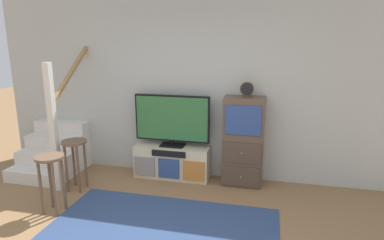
{
  "coord_description": "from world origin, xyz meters",
  "views": [
    {
      "loc": [
        1.1,
        -2.43,
        2.11
      ],
      "look_at": [
        0.11,
        1.8,
        1.03
      ],
      "focal_mm": 31.11,
      "sensor_mm": 36.0,
      "label": 1
    }
  ],
  "objects_px": {
    "media_console": "(172,162)",
    "side_cabinet": "(243,142)",
    "bar_stool_near": "(51,171)",
    "bar_stool_far": "(75,154)",
    "desk_clock": "(247,90)",
    "television": "(172,119)"
  },
  "relations": [
    {
      "from": "desk_clock",
      "to": "bar_stool_near",
      "type": "xyz_separation_m",
      "value": [
        -2.22,
        -1.35,
        -0.87
      ]
    },
    {
      "from": "side_cabinet",
      "to": "bar_stool_near",
      "type": "bearing_deg",
      "value": -148.05
    },
    {
      "from": "media_console",
      "to": "side_cabinet",
      "type": "bearing_deg",
      "value": 0.54
    },
    {
      "from": "side_cabinet",
      "to": "bar_stool_far",
      "type": "relative_size",
      "value": 1.79
    },
    {
      "from": "media_console",
      "to": "side_cabinet",
      "type": "relative_size",
      "value": 0.88
    },
    {
      "from": "television",
      "to": "bar_stool_far",
      "type": "relative_size",
      "value": 1.58
    },
    {
      "from": "side_cabinet",
      "to": "desk_clock",
      "type": "relative_size",
      "value": 5.99
    },
    {
      "from": "television",
      "to": "bar_stool_far",
      "type": "distance_m",
      "value": 1.46
    },
    {
      "from": "television",
      "to": "bar_stool_near",
      "type": "relative_size",
      "value": 1.56
    },
    {
      "from": "bar_stool_near",
      "to": "bar_stool_far",
      "type": "distance_m",
      "value": 0.64
    },
    {
      "from": "side_cabinet",
      "to": "bar_stool_far",
      "type": "bearing_deg",
      "value": -162.02
    },
    {
      "from": "desk_clock",
      "to": "television",
      "type": "bearing_deg",
      "value": 178.51
    },
    {
      "from": "side_cabinet",
      "to": "bar_stool_far",
      "type": "xyz_separation_m",
      "value": [
        -2.27,
        -0.74,
        -0.11
      ]
    },
    {
      "from": "television",
      "to": "desk_clock",
      "type": "distance_m",
      "value": 1.2
    },
    {
      "from": "desk_clock",
      "to": "bar_stool_near",
      "type": "distance_m",
      "value": 2.74
    },
    {
      "from": "desk_clock",
      "to": "side_cabinet",
      "type": "bearing_deg",
      "value": 149.46
    },
    {
      "from": "media_console",
      "to": "side_cabinet",
      "type": "xyz_separation_m",
      "value": [
        1.07,
        0.01,
        0.4
      ]
    },
    {
      "from": "media_console",
      "to": "bar_stool_far",
      "type": "bearing_deg",
      "value": -148.75
    },
    {
      "from": "media_console",
      "to": "desk_clock",
      "type": "bearing_deg",
      "value": -0.25
    },
    {
      "from": "side_cabinet",
      "to": "desk_clock",
      "type": "distance_m",
      "value": 0.76
    },
    {
      "from": "media_console",
      "to": "desk_clock",
      "type": "height_order",
      "value": "desk_clock"
    },
    {
      "from": "media_console",
      "to": "bar_stool_near",
      "type": "relative_size",
      "value": 1.56
    }
  ]
}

